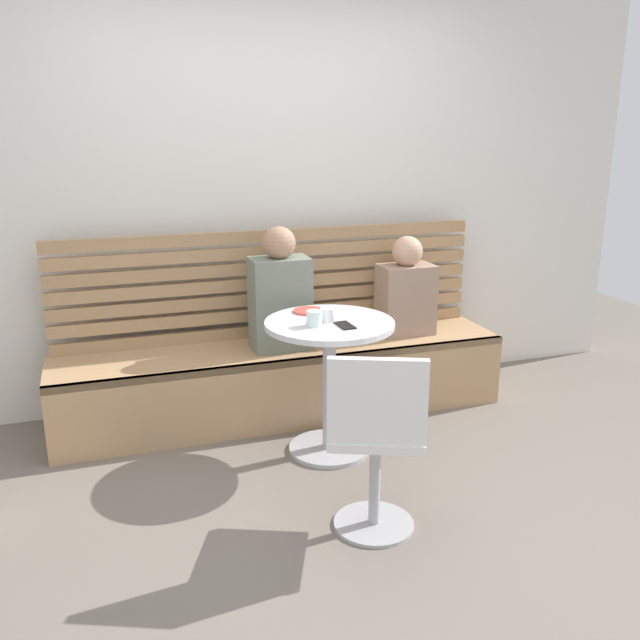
{
  "coord_description": "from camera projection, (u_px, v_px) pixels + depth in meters",
  "views": [
    {
      "loc": [
        -1.03,
        -2.57,
        1.74
      ],
      "look_at": [
        0.05,
        0.66,
        0.75
      ],
      "focal_mm": 38.52,
      "sensor_mm": 36.0,
      "label": 1
    }
  ],
  "objects": [
    {
      "name": "ground",
      "position": [
        355.0,
        516.0,
        3.14
      ],
      "size": [
        8.0,
        8.0,
        0.0
      ],
      "primitive_type": "plane",
      "color": "#70665B"
    },
    {
      "name": "back_wall",
      "position": [
        262.0,
        170.0,
        4.23
      ],
      "size": [
        5.2,
        0.1,
        2.9
      ],
      "primitive_type": "cube",
      "color": "silver",
      "rests_on": "ground"
    },
    {
      "name": "booth_bench",
      "position": [
        284.0,
        381.0,
        4.17
      ],
      "size": [
        2.7,
        0.52,
        0.44
      ],
      "color": "tan",
      "rests_on": "ground"
    },
    {
      "name": "booth_backrest",
      "position": [
        272.0,
        283.0,
        4.23
      ],
      "size": [
        2.65,
        0.04,
        0.67
      ],
      "color": "#A68157",
      "rests_on": "booth_bench"
    },
    {
      "name": "cafe_table",
      "position": [
        329.0,
        361.0,
        3.62
      ],
      "size": [
        0.68,
        0.68,
        0.74
      ],
      "color": "#ADADB2",
      "rests_on": "ground"
    },
    {
      "name": "white_chair",
      "position": [
        376.0,
        437.0,
        2.88
      ],
      "size": [
        0.52,
        0.52,
        0.85
      ],
      "color": "#ADADB2",
      "rests_on": "ground"
    },
    {
      "name": "person_adult",
      "position": [
        280.0,
        295.0,
        3.99
      ],
      "size": [
        0.34,
        0.22,
        0.73
      ],
      "color": "slate",
      "rests_on": "booth_bench"
    },
    {
      "name": "person_child_left",
      "position": [
        406.0,
        291.0,
        4.3
      ],
      "size": [
        0.34,
        0.22,
        0.62
      ],
      "color": "#9E7F6B",
      "rests_on": "booth_bench"
    },
    {
      "name": "cup_glass_short",
      "position": [
        314.0,
        318.0,
        3.47
      ],
      "size": [
        0.08,
        0.08,
        0.08
      ],
      "primitive_type": "cylinder",
      "color": "silver",
      "rests_on": "cafe_table"
    },
    {
      "name": "cup_ceramic_white",
      "position": [
        328.0,
        315.0,
        3.55
      ],
      "size": [
        0.08,
        0.08,
        0.07
      ],
      "primitive_type": "cylinder",
      "color": "white",
      "rests_on": "cafe_table"
    },
    {
      "name": "plate_small",
      "position": [
        309.0,
        311.0,
        3.73
      ],
      "size": [
        0.17,
        0.17,
        0.01
      ],
      "primitive_type": "cylinder",
      "color": "#DB4C42",
      "rests_on": "cafe_table"
    },
    {
      "name": "phone_on_table",
      "position": [
        345.0,
        325.0,
        3.47
      ],
      "size": [
        0.08,
        0.14,
        0.01
      ],
      "primitive_type": "cube",
      "rotation": [
        0.0,
        0.0,
        0.05
      ],
      "color": "black",
      "rests_on": "cafe_table"
    }
  ]
}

